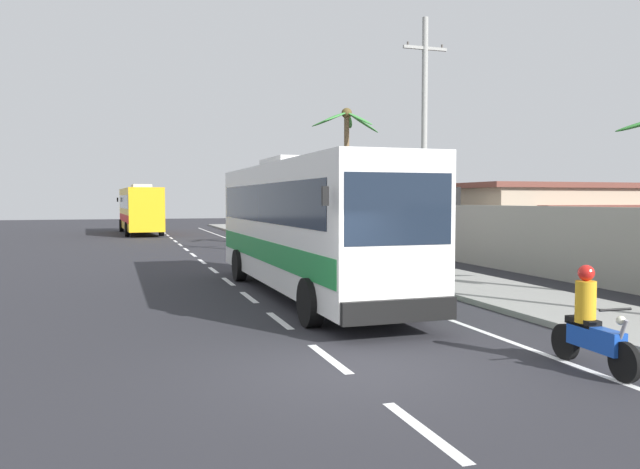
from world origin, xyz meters
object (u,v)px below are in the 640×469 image
(palm_nearest, at_px, (347,148))
(palm_second, at_px, (327,183))
(utility_pole_mid, at_px, (424,138))
(coach_bus_far_lane, at_px, (140,208))
(coach_bus_foreground, at_px, (305,223))
(roadside_building, at_px, (566,219))
(pedestrian_near_kerb, at_px, (317,234))
(motorcycle_beside_bus, at_px, (295,245))
(motorcycle_trailing, at_px, (591,327))

(palm_nearest, distance_m, palm_second, 5.01)
(utility_pole_mid, bearing_deg, coach_bus_far_lane, 110.79)
(coach_bus_foreground, bearing_deg, utility_pole_mid, 42.31)
(coach_bus_far_lane, bearing_deg, roadside_building, -52.28)
(coach_bus_far_lane, xyz_separation_m, pedestrian_near_kerb, (7.69, -21.47, -1.01))
(coach_bus_far_lane, relative_size, utility_pole_mid, 1.13)
(coach_bus_foreground, xyz_separation_m, palm_second, (7.08, 19.24, 1.62))
(motorcycle_beside_bus, relative_size, palm_second, 0.37)
(motorcycle_trailing, bearing_deg, roadside_building, 51.47)
(palm_second, relative_size, roadside_building, 0.42)
(motorcycle_beside_bus, bearing_deg, coach_bus_far_lane, 103.98)
(coach_bus_foreground, bearing_deg, motorcycle_beside_bus, 76.10)
(palm_second, bearing_deg, coach_bus_foreground, -110.22)
(palm_nearest, distance_m, roadside_building, 11.64)
(coach_bus_far_lane, height_order, utility_pole_mid, utility_pole_mid)
(palm_nearest, xyz_separation_m, roadside_building, (9.30, -5.95, -3.69))
(utility_pole_mid, relative_size, palm_nearest, 1.33)
(coach_bus_far_lane, relative_size, motorcycle_trailing, 5.75)
(utility_pole_mid, bearing_deg, coach_bus_foreground, -137.69)
(pedestrian_near_kerb, relative_size, palm_nearest, 0.21)
(roadside_building, bearing_deg, motorcycle_beside_bus, 174.47)
(palm_second, bearing_deg, coach_bus_far_lane, 126.11)
(motorcycle_trailing, distance_m, palm_second, 28.52)
(coach_bus_foreground, height_order, palm_nearest, palm_nearest)
(coach_bus_far_lane, distance_m, motorcycle_trailing, 42.77)
(coach_bus_far_lane, bearing_deg, palm_nearest, -62.19)
(coach_bus_foreground, xyz_separation_m, motorcycle_beside_bus, (2.46, 9.93, -1.38))
(motorcycle_trailing, xyz_separation_m, palm_nearest, (4.49, 23.27, 4.76))
(motorcycle_trailing, distance_m, utility_pole_mid, 16.39)
(motorcycle_beside_bus, xyz_separation_m, palm_second, (4.63, 9.30, 3.00))
(coach_bus_foreground, bearing_deg, pedestrian_near_kerb, 70.91)
(pedestrian_near_kerb, bearing_deg, palm_second, -106.54)
(coach_bus_foreground, xyz_separation_m, palm_nearest, (6.62, 14.57, 3.39))
(coach_bus_far_lane, xyz_separation_m, palm_second, (10.54, -14.45, 1.67))
(motorcycle_beside_bus, relative_size, roadside_building, 0.16)
(coach_bus_foreground, distance_m, palm_second, 20.56)
(coach_bus_far_lane, xyz_separation_m, utility_pole_mid, (10.39, -27.38, 3.21))
(motorcycle_beside_bus, distance_m, palm_nearest, 7.85)
(motorcycle_beside_bus, distance_m, palm_second, 10.82)
(motorcycle_beside_bus, relative_size, motorcycle_trailing, 1.00)
(palm_nearest, xyz_separation_m, palm_second, (0.46, 4.66, -1.77))
(motorcycle_beside_bus, xyz_separation_m, roadside_building, (13.47, -1.30, 1.07))
(coach_bus_far_lane, relative_size, palm_nearest, 1.50)
(roadside_building, bearing_deg, utility_pole_mid, -165.56)
(utility_pole_mid, height_order, palm_nearest, utility_pole_mid)
(coach_bus_far_lane, height_order, motorcycle_beside_bus, coach_bus_far_lane)
(pedestrian_near_kerb, height_order, palm_nearest, palm_nearest)
(roadside_building, bearing_deg, palm_nearest, 147.41)
(motorcycle_beside_bus, bearing_deg, roadside_building, -5.53)
(pedestrian_near_kerb, bearing_deg, coach_bus_far_lane, -64.69)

